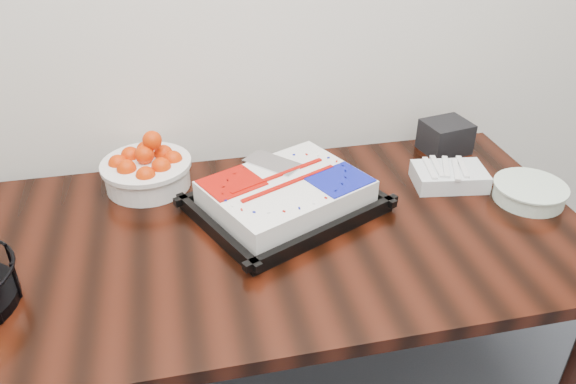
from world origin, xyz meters
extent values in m
cube|color=black|center=(0.00, 2.00, 0.73)|extent=(1.80, 0.90, 0.04)
cylinder|color=black|center=(-0.82, 2.37, 0.35)|extent=(0.07, 0.07, 0.71)
cylinder|color=black|center=(0.82, 1.63, 0.35)|extent=(0.07, 0.07, 0.71)
cylinder|color=black|center=(0.82, 2.37, 0.35)|extent=(0.07, 0.07, 0.71)
cube|color=black|center=(0.07, 2.10, 0.76)|extent=(0.61, 0.56, 0.02)
cube|color=white|center=(0.07, 2.10, 0.81)|extent=(0.53, 0.47, 0.08)
cube|color=#A30A03|center=(-0.06, 2.19, 0.85)|extent=(0.21, 0.20, 0.00)
cube|color=#0D1491|center=(0.20, 2.01, 0.85)|extent=(0.21, 0.20, 0.00)
cube|color=silver|center=(0.10, 2.21, 0.85)|extent=(0.18, 0.19, 0.00)
cylinder|color=white|center=(-0.33, 2.32, 0.79)|extent=(0.26, 0.26, 0.08)
cylinder|color=white|center=(-0.33, 2.32, 0.83)|extent=(0.28, 0.28, 0.01)
cylinder|color=white|center=(0.80, 2.00, 0.77)|extent=(0.21, 0.21, 0.05)
cylinder|color=white|center=(0.80, 2.00, 0.80)|extent=(0.22, 0.22, 0.01)
cube|color=silver|center=(0.60, 2.13, 0.78)|extent=(0.24, 0.17, 0.06)
cube|color=black|center=(0.69, 2.35, 0.80)|extent=(0.17, 0.16, 0.11)
camera|label=1|loc=(-0.22, 0.75, 1.68)|focal=35.00mm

